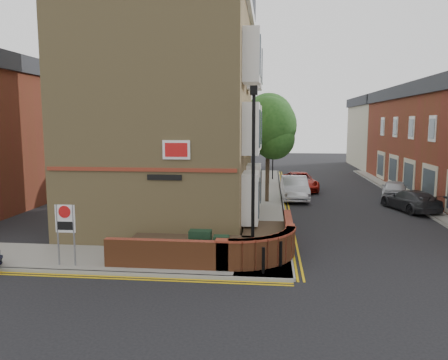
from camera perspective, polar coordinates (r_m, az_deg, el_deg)
ground at (r=15.01m, az=-2.74°, el=-12.73°), size 120.00×120.00×0.00m
pavement_corner at (r=17.21m, az=-13.72°, el=-10.04°), size 13.00×3.00×0.12m
pavement_main at (r=30.35m, az=5.65°, el=-2.20°), size 2.00×32.00×0.12m
kerb_side at (r=15.88m, az=-15.59°, el=-11.62°), size 13.00×0.15×0.12m
kerb_main_near at (r=30.36m, az=7.54°, el=-2.22°), size 0.15×32.00×0.12m
kerb_main_far at (r=28.78m, az=23.85°, el=-3.36°), size 0.15×40.00×0.12m
yellow_lines_side at (r=15.68m, az=-15.92°, el=-12.09°), size 13.00×0.28×0.01m
yellow_lines_main at (r=30.37m, az=8.01°, el=-2.33°), size 0.28×32.00×0.01m
corner_building at (r=22.50m, az=-6.95°, el=10.14°), size 8.95×10.40×13.60m
garden_wall at (r=17.35m, az=-1.46°, el=-9.88°), size 6.80×6.00×1.20m
lamppost at (r=15.23m, az=3.83°, el=0.54°), size 0.25×0.50×6.30m
utility_cabinet_large at (r=16.05m, az=-3.11°, el=-8.66°), size 0.80×0.45×1.20m
utility_cabinet_small at (r=15.68m, az=-0.36°, el=-9.24°), size 0.55×0.40×1.10m
bollard_near at (r=15.04m, az=5.16°, el=-10.41°), size 0.11×0.11×0.90m
bollard_far at (r=15.81m, az=7.42°, el=-9.54°), size 0.11×0.11×0.90m
zone_sign at (r=16.49m, az=-20.02°, el=-5.36°), size 0.72×0.07×2.20m
far_terrace_cream at (r=53.36m, az=19.54°, el=5.94°), size 5.40×12.40×8.00m
tree_near at (r=27.96m, az=5.74°, el=6.53°), size 3.64×3.65×6.70m
tree_mid at (r=35.95m, az=5.84°, el=7.55°), size 4.03×4.03×7.42m
tree_far at (r=43.95m, az=5.89°, el=7.19°), size 3.81×3.81×7.00m
traffic_light_assembly at (r=38.98m, az=6.41°, el=4.00°), size 0.20×0.16×4.20m
silver_car_near at (r=29.86m, az=9.20°, el=-1.03°), size 1.80×4.77×1.55m
red_car_main at (r=33.86m, az=9.86°, el=-0.18°), size 2.84×5.17×1.37m
grey_car_far at (r=27.94m, az=23.16°, el=-2.45°), size 2.94×4.65×1.26m
silver_car_far at (r=31.40m, az=21.38°, el=-1.20°), size 2.57×4.32×1.38m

